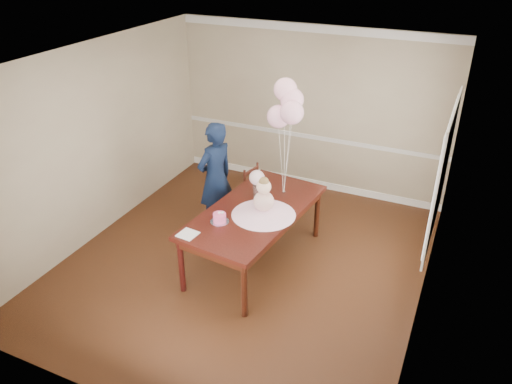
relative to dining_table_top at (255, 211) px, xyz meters
name	(u,v)px	position (x,y,z in m)	size (l,w,h in m)	color
floor	(245,262)	(-0.11, -0.09, -0.77)	(4.50, 5.00, 0.00)	black
ceiling	(242,60)	(-0.11, -0.09, 1.93)	(4.50, 5.00, 0.02)	white
wall_back	(310,110)	(-0.11, 2.41, 0.58)	(4.50, 0.02, 2.70)	tan
wall_front	(110,293)	(-0.11, -2.59, 0.58)	(4.50, 0.02, 2.70)	tan
wall_left	(97,142)	(-2.36, -0.09, 0.58)	(0.02, 5.00, 2.70)	tan
wall_right	(436,210)	(2.14, -0.09, 0.58)	(0.02, 5.00, 2.70)	tan
chair_rail_trim	(309,136)	(-0.11, 2.40, 0.13)	(4.50, 0.02, 0.07)	silver
crown_molding	(315,29)	(-0.11, 2.40, 1.86)	(4.50, 0.02, 0.12)	silver
baseboard_trim	(306,182)	(-0.11, 2.40, -0.71)	(4.50, 0.02, 0.12)	white
window_frame	(443,174)	(2.11, 0.41, 0.78)	(0.02, 1.66, 1.56)	white
window_blinds	(441,173)	(2.10, 0.41, 0.78)	(0.01, 1.50, 1.40)	white
dining_table_top	(255,211)	(0.00, 0.00, 0.00)	(1.06, 2.13, 0.05)	black
table_apron	(255,217)	(0.00, 0.00, -0.08)	(0.96, 2.02, 0.11)	black
table_leg_fl	(181,265)	(-0.55, -0.92, -0.40)	(0.07, 0.07, 0.74)	black
table_leg_fr	(244,290)	(0.34, -1.02, -0.40)	(0.07, 0.07, 0.74)	black
table_leg_bl	(263,198)	(-0.34, 1.02, -0.40)	(0.07, 0.07, 0.74)	black
table_leg_br	(317,214)	(0.55, 0.92, -0.40)	(0.07, 0.07, 0.74)	black
baby_skirt	(264,211)	(0.15, -0.07, 0.08)	(0.81, 0.81, 0.11)	#FFBBDB
baby_torso	(264,201)	(0.15, -0.07, 0.22)	(0.26, 0.26, 0.26)	pink
baby_head	(264,187)	(0.15, -0.07, 0.42)	(0.18, 0.18, 0.18)	beige
baby_hair	(264,182)	(0.15, -0.07, 0.48)	(0.13, 0.13, 0.13)	brown
cake_platter	(220,222)	(-0.26, -0.45, 0.03)	(0.23, 0.23, 0.01)	silver
birthday_cake	(220,218)	(-0.26, -0.45, 0.09)	(0.16, 0.16, 0.11)	#EC4A8B
cake_flower_a	(219,213)	(-0.26, -0.45, 0.16)	(0.03, 0.03, 0.03)	white
cake_flower_b	(223,213)	(-0.23, -0.43, 0.16)	(0.03, 0.03, 0.03)	silver
rose_vase_near	(257,190)	(-0.12, 0.33, 0.11)	(0.11, 0.11, 0.17)	white
roses_near	(257,178)	(-0.12, 0.33, 0.30)	(0.20, 0.20, 0.20)	beige
napkin	(188,234)	(-0.47, -0.86, 0.03)	(0.21, 0.21, 0.01)	white
balloon_weight	(284,192)	(0.17, 0.57, 0.04)	(0.04, 0.04, 0.02)	silver
balloon_a	(279,117)	(0.06, 0.58, 1.09)	(0.30, 0.30, 0.30)	#FFB4D4
balloon_b	(292,113)	(0.27, 0.51, 1.20)	(0.30, 0.30, 0.30)	#F8B0CE
balloon_c	(292,100)	(0.20, 0.67, 1.30)	(0.30, 0.30, 0.30)	#FDB3D2
balloon_d	(285,90)	(0.10, 0.71, 1.41)	(0.30, 0.30, 0.30)	#FFB4CF
balloon_ribbon_a	(281,161)	(0.12, 0.58, 0.48)	(0.00, 0.00, 0.89)	white
balloon_ribbon_b	(287,160)	(0.22, 0.54, 0.54)	(0.00, 0.00, 1.00)	white
balloon_ribbon_c	(288,153)	(0.19, 0.62, 0.59)	(0.00, 0.00, 1.11)	white
balloon_ribbon_d	(284,149)	(0.14, 0.64, 0.64)	(0.00, 0.00, 1.21)	white
dining_chair_seat	(261,200)	(-0.31, 0.90, -0.37)	(0.39, 0.39, 0.04)	#3D1510
chair_leg_fl	(246,214)	(-0.50, 0.78, -0.58)	(0.04, 0.04, 0.38)	#3E2311
chair_leg_fr	(264,220)	(-0.19, 0.71, -0.58)	(0.04, 0.04, 0.38)	#331C0D
chair_leg_bl	(258,205)	(-0.44, 1.09, -0.58)	(0.04, 0.04, 0.38)	#3D1F10
chair_leg_br	(276,211)	(-0.13, 1.03, -0.58)	(0.04, 0.04, 0.38)	#34190E
chair_back_post_l	(245,186)	(-0.52, 0.78, -0.11)	(0.04, 0.04, 0.50)	black
chair_back_post_r	(257,178)	(-0.46, 1.09, -0.11)	(0.04, 0.04, 0.50)	black
chair_slat_low	(251,188)	(-0.49, 0.94, -0.22)	(0.03, 0.36, 0.04)	#33110E
chair_slat_mid	(251,180)	(-0.49, 0.94, -0.08)	(0.03, 0.36, 0.04)	#37170F
chair_slat_top	(251,171)	(-0.49, 0.94, 0.06)	(0.03, 0.36, 0.04)	#34140E
woman	(215,178)	(-0.84, 0.51, 0.06)	(0.61, 0.41, 1.67)	#0D1932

